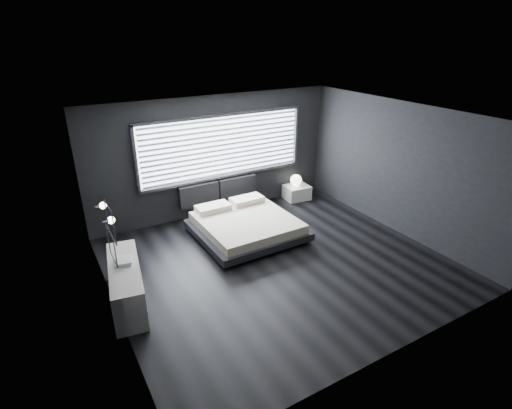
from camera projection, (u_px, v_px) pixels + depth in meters
room at (280, 196)px, 7.11m from camera, size 6.04×6.00×2.80m
window at (224, 147)px, 9.25m from camera, size 4.14×0.09×1.52m
headboard at (218, 191)px, 9.53m from camera, size 1.96×0.16×0.52m
sconce_near at (111, 220)px, 5.75m from camera, size 0.18×0.11×0.11m
sconce_far at (103, 206)px, 6.22m from camera, size 0.18×0.11×0.11m
wall_art_upper at (110, 222)px, 5.13m from camera, size 0.01×0.48×0.48m
wall_art_lower at (112, 246)px, 5.52m from camera, size 0.01×0.48×0.48m
bed at (246, 225)px, 8.59m from camera, size 2.14×2.04×0.55m
nightstand at (297, 192)px, 10.48m from camera, size 0.66×0.57×0.36m
orb_lamp at (296, 180)px, 10.37m from camera, size 0.30×0.30×0.30m
dresser at (127, 284)px, 6.46m from camera, size 0.75×1.76×0.68m
book_stack at (124, 261)px, 6.41m from camera, size 0.33×0.39×0.07m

